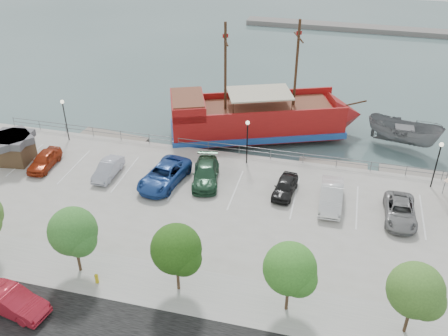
# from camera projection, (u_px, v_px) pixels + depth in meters

# --- Properties ---
(ground) EXTENTS (160.00, 160.00, 0.00)m
(ground) POSITION_uv_depth(u_px,v_px,m) (230.00, 213.00, 40.90)
(ground) COLOR #3A5252
(sidewalk) EXTENTS (100.00, 4.00, 0.05)m
(sidewalk) POSITION_uv_depth(u_px,v_px,m) (193.00, 291.00, 32.13)
(sidewalk) COLOR #959593
(sidewalk) RESTS_ON land_slab
(seawall_railing) EXTENTS (50.00, 0.06, 1.00)m
(seawall_railing) POSITION_uv_depth(u_px,v_px,m) (250.00, 151.00, 46.51)
(seawall_railing) COLOR slate
(seawall_railing) RESTS_ON land_slab
(far_shore) EXTENTS (40.00, 3.00, 0.80)m
(far_shore) POSITION_uv_depth(u_px,v_px,m) (364.00, 28.00, 83.88)
(far_shore) COLOR slate
(far_shore) RESTS_ON ground
(pirate_ship) EXTENTS (20.40, 12.27, 12.71)m
(pirate_ship) POSITION_uv_depth(u_px,v_px,m) (270.00, 119.00, 50.92)
(pirate_ship) COLOR maroon
(pirate_ship) RESTS_ON ground
(patrol_boat) EXTENTS (7.82, 4.82, 2.84)m
(patrol_boat) POSITION_uv_depth(u_px,v_px,m) (403.00, 135.00, 49.45)
(patrol_boat) COLOR slate
(patrol_boat) RESTS_ON ground
(dock_west) EXTENTS (7.45, 2.82, 0.42)m
(dock_west) POSITION_uv_depth(u_px,v_px,m) (113.00, 138.00, 51.40)
(dock_west) COLOR gray
(dock_west) RESTS_ON ground
(dock_mid) EXTENTS (6.37, 1.93, 0.36)m
(dock_mid) POSITION_uv_depth(u_px,v_px,m) (333.00, 166.00, 46.77)
(dock_mid) COLOR gray
(dock_mid) RESTS_ON ground
(dock_east) EXTENTS (7.63, 2.27, 0.43)m
(dock_east) POSITION_uv_depth(u_px,v_px,m) (422.00, 177.00, 45.09)
(dock_east) COLOR gray
(dock_east) RESTS_ON ground
(shed) EXTENTS (3.53, 3.53, 2.60)m
(shed) POSITION_uv_depth(u_px,v_px,m) (14.00, 148.00, 45.32)
(shed) COLOR brown
(shed) RESTS_ON land_slab
(street_sedan) EXTENTS (4.99, 2.48, 1.57)m
(street_sedan) POSITION_uv_depth(u_px,v_px,m) (12.00, 301.00, 30.41)
(street_sedan) COLOR #AD1A29
(street_sedan) RESTS_ON street
(fire_hydrant) EXTENTS (0.26, 0.26, 0.76)m
(fire_hydrant) POSITION_uv_depth(u_px,v_px,m) (97.00, 278.00, 32.59)
(fire_hydrant) COLOR gold
(fire_hydrant) RESTS_ON sidewalk
(lamp_post_left) EXTENTS (0.36, 0.36, 4.28)m
(lamp_post_left) POSITION_uv_depth(u_px,v_px,m) (64.00, 113.00, 47.91)
(lamp_post_left) COLOR black
(lamp_post_left) RESTS_ON land_slab
(lamp_post_mid) EXTENTS (0.36, 0.36, 4.28)m
(lamp_post_mid) POSITION_uv_depth(u_px,v_px,m) (247.00, 134.00, 44.17)
(lamp_post_mid) COLOR black
(lamp_post_mid) RESTS_ON land_slab
(lamp_post_right) EXTENTS (0.36, 0.36, 4.28)m
(lamp_post_right) POSITION_uv_depth(u_px,v_px,m) (438.00, 157.00, 40.84)
(lamp_post_right) COLOR black
(lamp_post_right) RESTS_ON land_slab
(tree_c) EXTENTS (3.30, 3.20, 5.00)m
(tree_c) POSITION_uv_depth(u_px,v_px,m) (75.00, 233.00, 31.97)
(tree_c) COLOR #473321
(tree_c) RESTS_ON sidewalk
(tree_d) EXTENTS (3.30, 3.20, 5.00)m
(tree_d) POSITION_uv_depth(u_px,v_px,m) (178.00, 251.00, 30.52)
(tree_d) COLOR #473321
(tree_d) RESTS_ON sidewalk
(tree_e) EXTENTS (3.30, 3.20, 5.00)m
(tree_e) POSITION_uv_depth(u_px,v_px,m) (292.00, 271.00, 29.06)
(tree_e) COLOR #473321
(tree_e) RESTS_ON sidewalk
(tree_f) EXTENTS (3.30, 3.20, 5.00)m
(tree_f) POSITION_uv_depth(u_px,v_px,m) (418.00, 293.00, 27.60)
(tree_f) COLOR #473321
(tree_f) RESTS_ON sidewalk
(parked_car_a) EXTENTS (1.89, 4.28, 1.43)m
(parked_car_a) POSITION_uv_depth(u_px,v_px,m) (44.00, 160.00, 44.77)
(parked_car_a) COLOR #9A2D12
(parked_car_a) RESTS_ON land_slab
(parked_car_b) EXTENTS (1.43, 4.05, 1.33)m
(parked_car_b) POSITION_uv_depth(u_px,v_px,m) (108.00, 169.00, 43.55)
(parked_car_b) COLOR #A8ABBA
(parked_car_b) RESTS_ON land_slab
(parked_car_c) EXTENTS (3.67, 6.31, 1.65)m
(parked_car_c) POSITION_uv_depth(u_px,v_px,m) (164.00, 175.00, 42.44)
(parked_car_c) COLOR navy
(parked_car_c) RESTS_ON land_slab
(parked_car_d) EXTENTS (3.19, 5.62, 1.54)m
(parked_car_d) POSITION_uv_depth(u_px,v_px,m) (206.00, 174.00, 42.73)
(parked_car_d) COLOR #1E442C
(parked_car_d) RESTS_ON land_slab
(parked_car_e) EXTENTS (2.02, 4.16, 1.37)m
(parked_car_e) POSITION_uv_depth(u_px,v_px,m) (285.00, 187.00, 41.19)
(parked_car_e) COLOR black
(parked_car_e) RESTS_ON land_slab
(parked_car_f) EXTENTS (1.84, 5.06, 1.66)m
(parked_car_f) POSITION_uv_depth(u_px,v_px,m) (331.00, 196.00, 39.80)
(parked_car_f) COLOR white
(parked_car_f) RESTS_ON land_slab
(parked_car_g) EXTENTS (2.37, 5.02, 1.39)m
(parked_car_g) POSITION_uv_depth(u_px,v_px,m) (400.00, 212.00, 38.27)
(parked_car_g) COLOR gray
(parked_car_g) RESTS_ON land_slab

